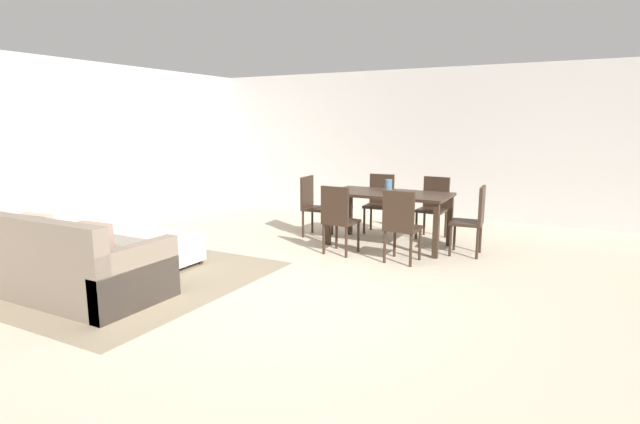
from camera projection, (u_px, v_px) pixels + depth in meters
name	position (u px, v px, depth m)	size (l,w,h in m)	color
ground_plane	(279.00, 292.00, 5.10)	(10.80, 10.80, 0.00)	beige
wall_back	(424.00, 143.00, 9.20)	(9.00, 0.12, 2.70)	beige
wall_left	(43.00, 148.00, 7.38)	(0.12, 11.00, 2.70)	beige
area_rug	(117.00, 276.00, 5.64)	(3.00, 2.80, 0.01)	gray
couch	(62.00, 266.00, 5.02)	(2.17, 0.96, 0.86)	gray
ottoman_table	(156.00, 246.00, 6.12)	(1.13, 0.54, 0.38)	silver
dining_table	(389.00, 199.00, 6.95)	(1.68, 0.86, 0.76)	#332319
dining_chair_near_left	(338.00, 216.00, 6.48)	(0.42, 0.42, 0.92)	#332319
dining_chair_near_right	(401.00, 222.00, 6.07)	(0.41, 0.41, 0.92)	#332319
dining_chair_far_left	(380.00, 200.00, 7.84)	(0.43, 0.43, 0.92)	#332319
dining_chair_far_right	(434.00, 204.00, 7.46)	(0.43, 0.43, 0.92)	#332319
dining_chair_head_east	(473.00, 217.00, 6.44)	(0.43, 0.43, 0.92)	#332319
dining_chair_head_west	(313.00, 203.00, 7.57)	(0.43, 0.43, 0.92)	#332319
vase_centerpiece	(389.00, 186.00, 6.96)	(0.10, 0.10, 0.18)	slate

